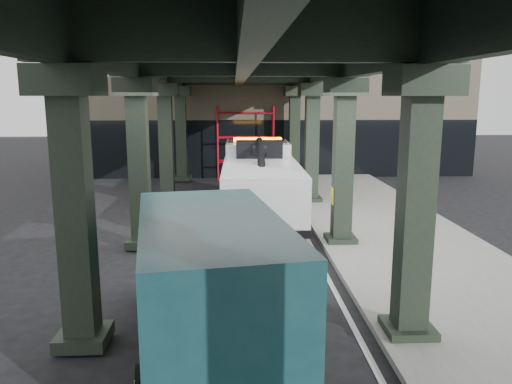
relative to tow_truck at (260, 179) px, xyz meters
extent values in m
plane|color=black|center=(-0.31, -5.70, -1.46)|extent=(90.00, 90.00, 0.00)
cube|color=gray|center=(4.19, -3.70, -1.38)|extent=(5.00, 40.00, 0.15)
cube|color=silver|center=(1.39, -3.70, -1.45)|extent=(0.12, 38.00, 0.01)
cube|color=black|center=(2.29, -9.70, 1.04)|extent=(0.55, 0.55, 5.00)
cube|color=black|center=(2.29, -9.70, 3.29)|extent=(1.10, 1.10, 0.50)
cube|color=black|center=(2.29, -9.70, -1.28)|extent=(0.90, 0.90, 0.24)
cube|color=black|center=(2.29, -3.70, 1.04)|extent=(0.55, 0.55, 5.00)
cube|color=black|center=(2.29, -3.70, 3.29)|extent=(1.10, 1.10, 0.50)
cube|color=black|center=(2.29, -3.70, -1.28)|extent=(0.90, 0.90, 0.24)
cube|color=black|center=(2.29, 2.30, 1.04)|extent=(0.55, 0.55, 5.00)
cube|color=black|center=(2.29, 2.30, 3.29)|extent=(1.10, 1.10, 0.50)
cube|color=black|center=(2.29, 2.30, -1.28)|extent=(0.90, 0.90, 0.24)
cube|color=black|center=(2.29, 8.30, 1.04)|extent=(0.55, 0.55, 5.00)
cube|color=black|center=(2.29, 8.30, 3.29)|extent=(1.10, 1.10, 0.50)
cube|color=black|center=(2.29, 8.30, -1.28)|extent=(0.90, 0.90, 0.24)
cube|color=black|center=(-3.71, -9.70, 1.04)|extent=(0.55, 0.55, 5.00)
cube|color=black|center=(-3.71, -9.70, 3.29)|extent=(1.10, 1.10, 0.50)
cube|color=black|center=(-3.71, -9.70, -1.28)|extent=(0.90, 0.90, 0.24)
cube|color=black|center=(-3.71, -3.70, 1.04)|extent=(0.55, 0.55, 5.00)
cube|color=black|center=(-3.71, -3.70, 3.29)|extent=(1.10, 1.10, 0.50)
cube|color=black|center=(-3.71, -3.70, -1.28)|extent=(0.90, 0.90, 0.24)
cube|color=black|center=(-3.71, 2.30, 1.04)|extent=(0.55, 0.55, 5.00)
cube|color=black|center=(-3.71, 2.30, 3.29)|extent=(1.10, 1.10, 0.50)
cube|color=black|center=(-3.71, 2.30, -1.28)|extent=(0.90, 0.90, 0.24)
cube|color=black|center=(-3.71, 8.30, 1.04)|extent=(0.55, 0.55, 5.00)
cube|color=black|center=(-3.71, 8.30, 3.29)|extent=(1.10, 1.10, 0.50)
cube|color=black|center=(-3.71, 8.30, -1.28)|extent=(0.90, 0.90, 0.24)
cube|color=black|center=(2.29, -3.70, 4.09)|extent=(0.35, 32.00, 1.10)
cube|color=black|center=(-3.71, -3.70, 4.09)|extent=(0.35, 32.00, 1.10)
cube|color=black|center=(-0.71, -3.70, 4.09)|extent=(0.35, 32.00, 1.10)
cube|color=black|center=(-0.71, -3.70, 4.79)|extent=(7.40, 32.00, 0.30)
cube|color=#C6B793|center=(1.69, 14.30, 2.54)|extent=(22.00, 10.00, 8.00)
cylinder|color=red|center=(-1.81, 9.20, 0.54)|extent=(0.08, 0.08, 4.00)
cylinder|color=red|center=(-1.81, 8.40, 0.54)|extent=(0.08, 0.08, 4.00)
cylinder|color=red|center=(1.19, 9.20, 0.54)|extent=(0.08, 0.08, 4.00)
cylinder|color=red|center=(1.19, 8.40, 0.54)|extent=(0.08, 0.08, 4.00)
cylinder|color=red|center=(-0.31, 9.20, -0.46)|extent=(3.00, 0.08, 0.08)
cylinder|color=red|center=(-0.31, 9.20, 0.84)|extent=(3.00, 0.08, 0.08)
cylinder|color=red|center=(-0.31, 9.20, 2.14)|extent=(3.00, 0.08, 0.08)
cube|color=black|center=(-0.01, -0.56, -0.70)|extent=(1.18, 8.12, 0.27)
cube|color=white|center=(0.03, 2.19, 0.22)|extent=(2.57, 2.62, 1.95)
cube|color=white|center=(0.04, 3.33, -0.33)|extent=(2.55, 0.79, 0.97)
cube|color=black|center=(0.03, 2.46, 0.76)|extent=(2.39, 1.43, 0.92)
cube|color=white|center=(-0.02, -1.80, 0.00)|extent=(2.66, 5.43, 1.51)
cube|color=orange|center=(0.02, 1.98, 1.30)|extent=(1.95, 0.33, 0.17)
cube|color=black|center=(0.00, 0.36, 1.08)|extent=(1.74, 0.67, 0.65)
cylinder|color=black|center=(-0.02, -1.59, 0.81)|extent=(0.30, 3.78, 1.45)
cube|color=black|center=(-0.05, -4.56, -1.08)|extent=(0.34, 1.52, 0.19)
cube|color=black|center=(-0.06, -5.32, -1.14)|extent=(1.73, 0.29, 0.19)
cylinder|color=black|center=(-1.16, 2.53, -0.87)|extent=(0.39, 1.19, 1.19)
cylinder|color=silver|center=(-1.16, 2.53, -0.87)|extent=(0.43, 0.66, 0.65)
cylinder|color=black|center=(1.22, 2.50, -0.87)|extent=(0.39, 1.19, 1.19)
cylinder|color=silver|center=(1.22, 2.50, -0.87)|extent=(0.43, 0.66, 0.65)
cylinder|color=black|center=(-1.20, -1.03, -0.87)|extent=(0.39, 1.19, 1.19)
cylinder|color=silver|center=(-1.20, -1.03, -0.87)|extent=(0.43, 0.66, 0.65)
cylinder|color=black|center=(1.18, -1.06, -0.87)|extent=(0.39, 1.19, 1.19)
cylinder|color=silver|center=(1.18, -1.06, -0.87)|extent=(0.43, 0.66, 0.65)
cylinder|color=black|center=(-1.22, -2.44, -0.87)|extent=(0.39, 1.19, 1.19)
cylinder|color=silver|center=(-1.22, -2.44, -0.87)|extent=(0.43, 0.66, 0.65)
cylinder|color=black|center=(1.16, -2.47, -0.87)|extent=(0.39, 1.19, 1.19)
cylinder|color=silver|center=(1.16, -2.47, -0.87)|extent=(0.43, 0.66, 0.65)
cube|color=#123B41|center=(-1.84, -7.32, -0.43)|extent=(2.40, 1.55, 0.98)
cube|color=#123B41|center=(-1.35, -10.27, 0.01)|extent=(3.06, 5.21, 2.12)
cube|color=#99744E|center=(-1.42, -9.84, -0.86)|extent=(3.30, 6.40, 0.38)
cube|color=black|center=(-1.77, -7.75, 0.45)|extent=(2.17, 0.81, 0.91)
cube|color=black|center=(-1.40, -9.95, 0.55)|extent=(2.93, 4.25, 0.60)
cube|color=silver|center=(-1.94, -6.75, -0.86)|extent=(2.17, 0.49, 0.33)
cylinder|color=black|center=(-2.91, -7.55, -1.00)|extent=(0.45, 0.95, 0.91)
cylinder|color=silver|center=(-2.91, -7.55, -1.00)|extent=(0.43, 0.55, 0.50)
cylinder|color=black|center=(-0.76, -7.19, -1.00)|extent=(0.45, 0.95, 0.91)
cylinder|color=silver|center=(-0.76, -7.19, -1.00)|extent=(0.43, 0.55, 0.50)
cylinder|color=black|center=(0.00, -11.70, -1.00)|extent=(0.45, 0.95, 0.91)
cylinder|color=silver|center=(0.00, -11.70, -1.00)|extent=(0.43, 0.55, 0.50)
camera|label=1|loc=(-0.95, -18.26, 3.04)|focal=35.00mm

